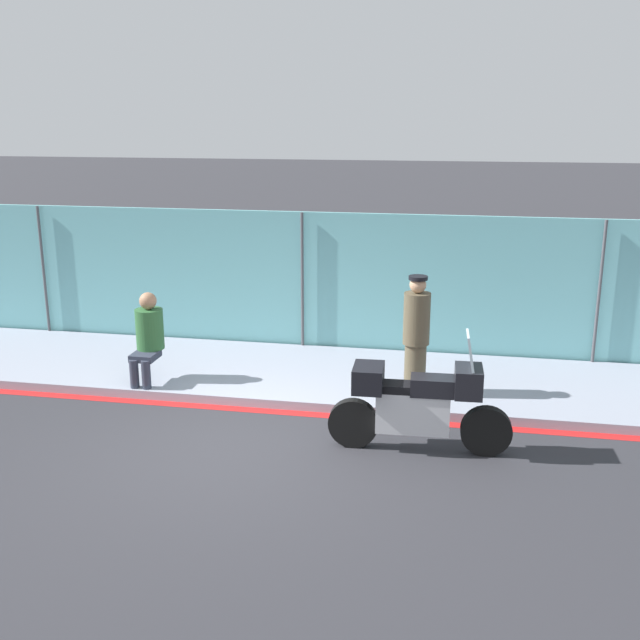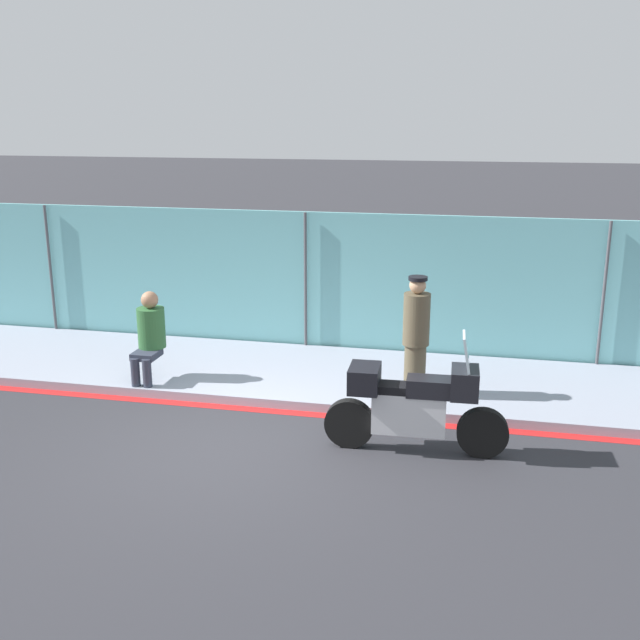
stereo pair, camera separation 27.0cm
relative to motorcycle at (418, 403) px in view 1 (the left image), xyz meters
The scene contains 7 objects.
ground_plane 2.30m from the motorcycle, 168.79° to the right, with size 120.00×120.00×0.00m, color #2D2D33.
sidewalk 3.18m from the motorcycle, 133.99° to the left, with size 35.30×2.61×0.13m.
curb_paint_stripe 2.42m from the motorcycle, 158.46° to the left, with size 35.30×0.18×0.01m.
storefront_fence 4.28m from the motorcycle, 120.81° to the left, with size 33.54×0.17×2.41m.
motorcycle is the anchor object (origin of this frame).
officer_standing 1.67m from the motorcycle, 94.80° to the left, with size 0.37×0.37×1.70m.
person_seated_on_curb 4.29m from the motorcycle, 160.64° to the left, with size 0.41×0.69×1.32m.
Camera 1 is at (2.60, -8.02, 3.95)m, focal length 42.00 mm.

